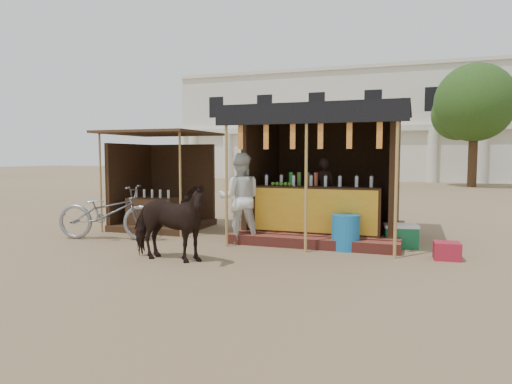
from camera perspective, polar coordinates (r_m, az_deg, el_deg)
The scene contains 11 objects.
ground at distance 7.53m, azimuth -4.07°, elevation -9.30°, with size 120.00×120.00×0.00m, color #846B4C.
main_stall at distance 10.27m, azimuth 8.51°, elevation 0.16°, with size 3.60×3.61×2.78m.
secondary_stall at distance 11.69m, azimuth -12.11°, elevation -0.21°, with size 2.40×2.40×2.38m.
cow at distance 7.90m, azimuth -10.95°, elevation -3.75°, with size 0.72×1.59×1.34m, color black.
motorbike at distance 10.30m, azimuth -18.05°, elevation -2.46°, with size 0.77×2.22×1.17m, color gray.
bystander at distance 9.39m, azimuth -2.03°, elevation -0.77°, with size 0.90×0.70×1.86m, color white.
blue_barrel at distance 8.92m, azimuth 11.14°, elevation -4.96°, with size 0.54×0.54×0.68m, color #1668A7.
red_crate at distance 8.64m, azimuth 22.75°, elevation -6.80°, with size 0.44×0.38×0.31m, color maroon.
cooler at distance 9.45m, azimuth 17.62°, elevation -5.22°, with size 0.71×0.56×0.46m.
background_building at distance 37.04m, azimuth 11.71°, elevation 7.85°, with size 26.00×7.45×8.18m.
tree at distance 29.14m, azimuth 25.25°, elevation 9.71°, with size 4.50×4.40×7.00m.
Camera 1 is at (2.90, -6.71, 1.80)m, focal length 32.00 mm.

